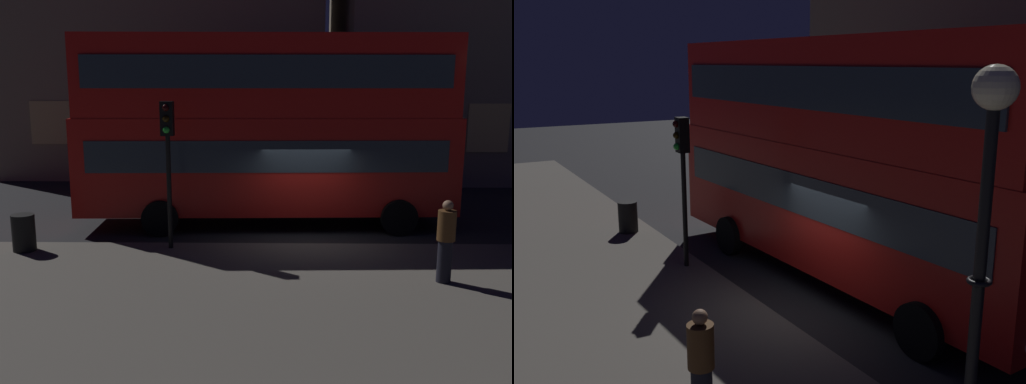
# 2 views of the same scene
# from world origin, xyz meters

# --- Properties ---
(ground_plane) EXTENTS (80.00, 80.00, 0.00)m
(ground_plane) POSITION_xyz_m (0.00, 0.00, 0.00)
(ground_plane) COLOR #232326
(sidewalk_slab) EXTENTS (44.00, 9.55, 0.12)m
(sidewalk_slab) POSITION_xyz_m (0.00, -5.34, 0.06)
(sidewalk_slab) COLOR #5B564F
(sidewalk_slab) RESTS_ON ground
(double_decker_bus) EXTENTS (11.35, 3.10, 5.68)m
(double_decker_bus) POSITION_xyz_m (-1.13, 1.87, 3.16)
(double_decker_bus) COLOR red
(double_decker_bus) RESTS_ON ground
(traffic_light_near_kerb) EXTENTS (0.33, 0.37, 3.75)m
(traffic_light_near_kerb) POSITION_xyz_m (-3.59, -1.04, 2.82)
(traffic_light_near_kerb) COLOR black
(traffic_light_near_kerb) RESTS_ON sidewalk_slab
(pedestrian) EXTENTS (0.38, 0.38, 1.78)m
(pedestrian) POSITION_xyz_m (2.66, -3.47, 1.03)
(pedestrian) COLOR black
(pedestrian) RESTS_ON sidewalk_slab
(litter_bin) EXTENTS (0.57, 0.57, 0.94)m
(litter_bin) POSITION_xyz_m (-7.27, -1.33, 0.59)
(litter_bin) COLOR black
(litter_bin) RESTS_ON sidewalk_slab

